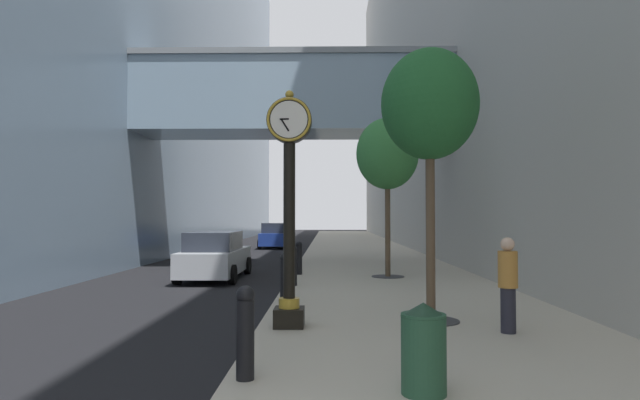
{
  "coord_description": "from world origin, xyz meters",
  "views": [
    {
      "loc": [
        1.33,
        -2.75,
        2.19
      ],
      "look_at": [
        0.97,
        18.66,
        2.83
      ],
      "focal_mm": 29.98,
      "sensor_mm": 36.0,
      "label": 1
    }
  ],
  "objects_px": {
    "car_silver_mid": "(215,256)",
    "pedestrian_walking": "(508,282)",
    "bollard_nearest": "(245,330)",
    "bollard_fourth": "(293,265)",
    "trash_bin": "(424,347)",
    "bollard_third": "(285,276)",
    "car_blue_near": "(275,236)",
    "street_tree_mid_near": "(387,155)",
    "street_clock": "(289,196)",
    "street_tree_near": "(430,106)",
    "bollard_fifth": "(299,257)"
  },
  "relations": [
    {
      "from": "pedestrian_walking",
      "to": "car_silver_mid",
      "type": "distance_m",
      "value": 11.53
    },
    {
      "from": "car_silver_mid",
      "to": "pedestrian_walking",
      "type": "bearing_deg",
      "value": -51.94
    },
    {
      "from": "street_clock",
      "to": "pedestrian_walking",
      "type": "relative_size",
      "value": 2.63
    },
    {
      "from": "bollard_nearest",
      "to": "bollard_fifth",
      "type": "distance_m",
      "value": 12.03
    },
    {
      "from": "bollard_nearest",
      "to": "pedestrian_walking",
      "type": "height_order",
      "value": "pedestrian_walking"
    },
    {
      "from": "bollard_third",
      "to": "bollard_fourth",
      "type": "height_order",
      "value": "same"
    },
    {
      "from": "street_tree_near",
      "to": "street_tree_mid_near",
      "type": "relative_size",
      "value": 1.0
    },
    {
      "from": "bollard_fifth",
      "to": "car_blue_near",
      "type": "xyz_separation_m",
      "value": [
        -2.64,
        17.64,
        0.07
      ]
    },
    {
      "from": "street_clock",
      "to": "trash_bin",
      "type": "distance_m",
      "value": 4.53
    },
    {
      "from": "bollard_fifth",
      "to": "street_tree_near",
      "type": "distance_m",
      "value": 9.51
    },
    {
      "from": "bollard_fourth",
      "to": "street_tree_mid_near",
      "type": "distance_m",
      "value": 5.21
    },
    {
      "from": "bollard_fifth",
      "to": "street_tree_near",
      "type": "bearing_deg",
      "value": -69.79
    },
    {
      "from": "bollard_nearest",
      "to": "street_tree_mid_near",
      "type": "relative_size",
      "value": 0.22
    },
    {
      "from": "car_blue_near",
      "to": "bollard_third",
      "type": "bearing_deg",
      "value": -83.64
    },
    {
      "from": "pedestrian_walking",
      "to": "car_silver_mid",
      "type": "height_order",
      "value": "pedestrian_walking"
    },
    {
      "from": "bollard_third",
      "to": "street_tree_near",
      "type": "relative_size",
      "value": 0.22
    },
    {
      "from": "bollard_fourth",
      "to": "street_clock",
      "type": "bearing_deg",
      "value": -86.92
    },
    {
      "from": "bollard_nearest",
      "to": "trash_bin",
      "type": "bearing_deg",
      "value": -13.39
    },
    {
      "from": "bollard_nearest",
      "to": "bollard_fifth",
      "type": "xyz_separation_m",
      "value": [
        0.0,
        12.03,
        0.0
      ]
    },
    {
      "from": "street_tree_mid_near",
      "to": "bollard_fourth",
      "type": "bearing_deg",
      "value": -142.45
    },
    {
      "from": "street_clock",
      "to": "street_tree_mid_near",
      "type": "height_order",
      "value": "street_tree_mid_near"
    },
    {
      "from": "street_tree_mid_near",
      "to": "bollard_third",
      "type": "bearing_deg",
      "value": -119.64
    },
    {
      "from": "bollard_nearest",
      "to": "street_tree_near",
      "type": "relative_size",
      "value": 0.22
    },
    {
      "from": "pedestrian_walking",
      "to": "car_blue_near",
      "type": "distance_m",
      "value": 27.8
    },
    {
      "from": "trash_bin",
      "to": "car_silver_mid",
      "type": "relative_size",
      "value": 0.23
    },
    {
      "from": "car_blue_near",
      "to": "street_tree_mid_near",
      "type": "bearing_deg",
      "value": -72.77
    },
    {
      "from": "bollard_fifth",
      "to": "pedestrian_walking",
      "type": "height_order",
      "value": "pedestrian_walking"
    },
    {
      "from": "bollard_fifth",
      "to": "street_clock",
      "type": "bearing_deg",
      "value": -87.97
    },
    {
      "from": "car_blue_near",
      "to": "bollard_nearest",
      "type": "bearing_deg",
      "value": -84.92
    },
    {
      "from": "street_clock",
      "to": "car_blue_near",
      "type": "xyz_separation_m",
      "value": [
        -2.95,
        26.5,
        -1.73
      ]
    },
    {
      "from": "car_silver_mid",
      "to": "street_tree_near",
      "type": "bearing_deg",
      "value": -53.51
    },
    {
      "from": "bollard_fifth",
      "to": "street_tree_near",
      "type": "relative_size",
      "value": 0.22
    },
    {
      "from": "bollard_fifth",
      "to": "car_silver_mid",
      "type": "relative_size",
      "value": 0.25
    },
    {
      "from": "street_tree_mid_near",
      "to": "pedestrian_walking",
      "type": "relative_size",
      "value": 3.21
    },
    {
      "from": "street_tree_near",
      "to": "car_blue_near",
      "type": "bearing_deg",
      "value": 102.37
    },
    {
      "from": "bollard_nearest",
      "to": "car_silver_mid",
      "type": "xyz_separation_m",
      "value": [
        -2.91,
        11.81,
        0.05
      ]
    },
    {
      "from": "bollard_third",
      "to": "car_silver_mid",
      "type": "distance_m",
      "value": 6.49
    },
    {
      "from": "car_silver_mid",
      "to": "bollard_third",
      "type": "bearing_deg",
      "value": -63.34
    },
    {
      "from": "street_tree_mid_near",
      "to": "street_clock",
      "type": "bearing_deg",
      "value": -108.43
    },
    {
      "from": "street_clock",
      "to": "bollard_nearest",
      "type": "relative_size",
      "value": 3.75
    },
    {
      "from": "bollard_nearest",
      "to": "bollard_fourth",
      "type": "bearing_deg",
      "value": 90.0
    },
    {
      "from": "street_tree_near",
      "to": "street_tree_mid_near",
      "type": "bearing_deg",
      "value": 90.0
    },
    {
      "from": "bollard_nearest",
      "to": "trash_bin",
      "type": "distance_m",
      "value": 2.2
    },
    {
      "from": "street_tree_near",
      "to": "street_tree_mid_near",
      "type": "xyz_separation_m",
      "value": [
        0.0,
        7.6,
        -0.08
      ]
    },
    {
      "from": "trash_bin",
      "to": "car_blue_near",
      "type": "distance_m",
      "value": 30.56
    },
    {
      "from": "bollard_fourth",
      "to": "trash_bin",
      "type": "distance_m",
      "value": 9.77
    },
    {
      "from": "street_tree_mid_near",
      "to": "bollard_fifth",
      "type": "bearing_deg",
      "value": 167.59
    },
    {
      "from": "bollard_third",
      "to": "street_tree_near",
      "type": "bearing_deg",
      "value": -36.48
    },
    {
      "from": "bollard_third",
      "to": "bollard_fifth",
      "type": "xyz_separation_m",
      "value": [
        0.0,
        6.02,
        0.0
      ]
    },
    {
      "from": "bollard_third",
      "to": "car_blue_near",
      "type": "height_order",
      "value": "car_blue_near"
    }
  ]
}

